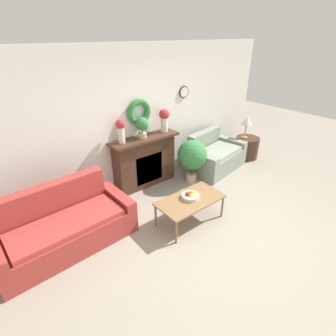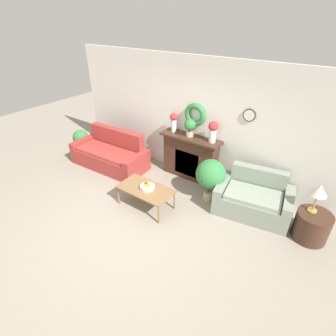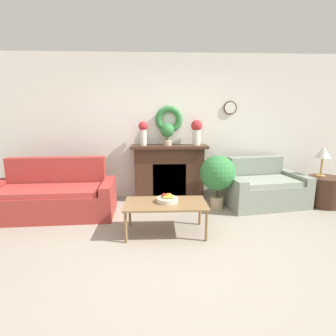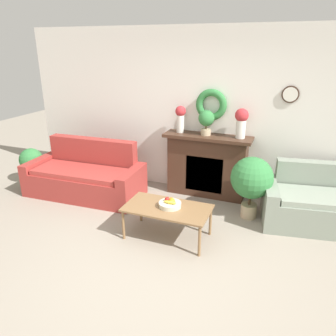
# 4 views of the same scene
# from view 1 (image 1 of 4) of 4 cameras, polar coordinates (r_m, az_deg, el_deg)

# --- Properties ---
(ground_plane) EXTENTS (16.00, 16.00, 0.00)m
(ground_plane) POSITION_cam_1_polar(r_m,az_deg,el_deg) (4.26, 12.46, -15.04)
(ground_plane) COLOR gray
(wall_back) EXTENTS (6.80, 0.18, 2.70)m
(wall_back) POSITION_cam_1_polar(r_m,az_deg,el_deg) (5.17, -6.74, 10.57)
(wall_back) COLOR white
(wall_back) RESTS_ON ground_plane
(fireplace) EXTENTS (1.42, 0.41, 1.04)m
(fireplace) POSITION_cam_1_polar(r_m,az_deg,el_deg) (5.30, -5.06, 1.51)
(fireplace) COLOR #42281C
(fireplace) RESTS_ON ground_plane
(couch_left) EXTENTS (1.98, 0.95, 0.90)m
(couch_left) POSITION_cam_1_polar(r_m,az_deg,el_deg) (4.21, -21.58, -11.84)
(couch_left) COLOR #9E332D
(couch_left) RESTS_ON ground_plane
(loveseat_right) EXTENTS (1.52, 1.08, 0.83)m
(loveseat_right) POSITION_cam_1_polar(r_m,az_deg,el_deg) (6.16, 10.01, 2.61)
(loveseat_right) COLOR gray
(loveseat_right) RESTS_ON ground_plane
(coffee_table) EXTENTS (1.11, 0.60, 0.44)m
(coffee_table) POSITION_cam_1_polar(r_m,az_deg,el_deg) (4.30, 4.87, -7.19)
(coffee_table) COLOR olive
(coffee_table) RESTS_ON ground_plane
(fruit_bowl) EXTENTS (0.29, 0.29, 0.12)m
(fruit_bowl) POSITION_cam_1_polar(r_m,az_deg,el_deg) (4.29, 4.88, -6.02)
(fruit_bowl) COLOR beige
(fruit_bowl) RESTS_ON coffee_table
(side_table_by_loveseat) EXTENTS (0.57, 0.57, 0.52)m
(side_table_by_loveseat) POSITION_cam_1_polar(r_m,az_deg,el_deg) (6.90, 16.74, 4.31)
(side_table_by_loveseat) COLOR #42281C
(side_table_by_loveseat) RESTS_ON ground_plane
(table_lamp) EXTENTS (0.27, 0.27, 0.53)m
(table_lamp) POSITION_cam_1_polar(r_m,az_deg,el_deg) (6.65, 16.76, 9.68)
(table_lamp) COLOR #B28E42
(table_lamp) RESTS_ON side_table_by_loveseat
(vase_on_mantel_left) EXTENTS (0.17, 0.17, 0.44)m
(vase_on_mantel_left) POSITION_cam_1_polar(r_m,az_deg,el_deg) (4.79, -10.23, 8.29)
(vase_on_mantel_left) COLOR silver
(vase_on_mantel_left) RESTS_ON fireplace
(vase_on_mantel_right) EXTENTS (0.21, 0.21, 0.46)m
(vase_on_mantel_right) POSITION_cam_1_polar(r_m,az_deg,el_deg) (5.30, -0.83, 10.72)
(vase_on_mantel_right) COLOR silver
(vase_on_mantel_right) RESTS_ON fireplace
(potted_plant_on_mantel) EXTENTS (0.25, 0.25, 0.40)m
(potted_plant_on_mantel) POSITION_cam_1_polar(r_m,az_deg,el_deg) (4.99, -5.67, 9.23)
(potted_plant_on_mantel) COLOR tan
(potted_plant_on_mantel) RESTS_ON fireplace
(potted_plant_floor_by_loveseat) EXTENTS (0.60, 0.60, 0.93)m
(potted_plant_floor_by_loveseat) POSITION_cam_1_polar(r_m,az_deg,el_deg) (5.35, 5.27, 2.62)
(potted_plant_floor_by_loveseat) COLOR tan
(potted_plant_floor_by_loveseat) RESTS_ON ground_plane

